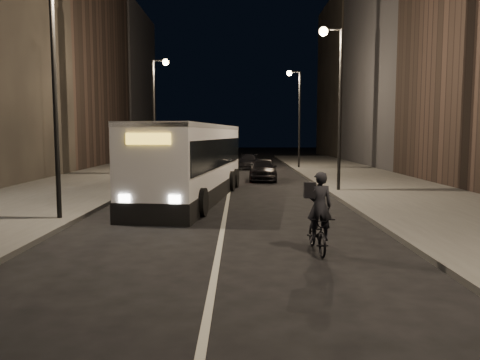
{
  "coord_description": "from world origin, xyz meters",
  "views": [
    {
      "loc": [
        0.53,
        -11.72,
        3.02
      ],
      "look_at": [
        0.55,
        3.54,
        1.5
      ],
      "focal_mm": 35.0,
      "sensor_mm": 36.0,
      "label": 1
    }
  ],
  "objects_px": {
    "streetlight_right_far": "(296,106)",
    "car_near": "(263,169)",
    "car_mid": "(191,166)",
    "cyclist_on_bicycle": "(318,226)",
    "car_far": "(248,162)",
    "streetlight_left_near": "(62,62)",
    "streetlight_right_mid": "(335,87)",
    "city_bus": "(192,159)",
    "streetlight_left_far": "(157,101)"
  },
  "relations": [
    {
      "from": "city_bus",
      "to": "car_far",
      "type": "distance_m",
      "value": 19.01
    },
    {
      "from": "streetlight_right_mid",
      "to": "streetlight_right_far",
      "type": "bearing_deg",
      "value": 90.0
    },
    {
      "from": "car_mid",
      "to": "car_far",
      "type": "distance_m",
      "value": 7.52
    },
    {
      "from": "streetlight_left_far",
      "to": "cyclist_on_bicycle",
      "type": "bearing_deg",
      "value": -70.38
    },
    {
      "from": "car_near",
      "to": "streetlight_right_mid",
      "type": "bearing_deg",
      "value": -59.79
    },
    {
      "from": "streetlight_right_far",
      "to": "streetlight_left_far",
      "type": "relative_size",
      "value": 1.0
    },
    {
      "from": "car_near",
      "to": "streetlight_right_far",
      "type": "bearing_deg",
      "value": 74.23
    },
    {
      "from": "streetlight_right_far",
      "to": "car_mid",
      "type": "height_order",
      "value": "streetlight_right_far"
    },
    {
      "from": "city_bus",
      "to": "car_near",
      "type": "distance_m",
      "value": 9.47
    },
    {
      "from": "streetlight_left_far",
      "to": "cyclist_on_bicycle",
      "type": "height_order",
      "value": "streetlight_left_far"
    },
    {
      "from": "streetlight_left_near",
      "to": "cyclist_on_bicycle",
      "type": "height_order",
      "value": "streetlight_left_near"
    },
    {
      "from": "car_near",
      "to": "car_mid",
      "type": "distance_m",
      "value": 6.39
    },
    {
      "from": "streetlight_left_far",
      "to": "cyclist_on_bicycle",
      "type": "distance_m",
      "value": 23.88
    },
    {
      "from": "car_mid",
      "to": "streetlight_left_near",
      "type": "bearing_deg",
      "value": 82.45
    },
    {
      "from": "city_bus",
      "to": "car_mid",
      "type": "xyz_separation_m",
      "value": [
        -1.36,
        12.57,
        -1.22
      ]
    },
    {
      "from": "streetlight_right_mid",
      "to": "city_bus",
      "type": "relative_size",
      "value": 0.63
    },
    {
      "from": "streetlight_left_near",
      "to": "car_mid",
      "type": "relative_size",
      "value": 2.09
    },
    {
      "from": "streetlight_right_far",
      "to": "car_mid",
      "type": "distance_m",
      "value": 11.16
    },
    {
      "from": "streetlight_right_far",
      "to": "streetlight_left_near",
      "type": "height_order",
      "value": "same"
    },
    {
      "from": "streetlight_left_near",
      "to": "streetlight_right_far",
      "type": "bearing_deg",
      "value": 66.04
    },
    {
      "from": "cyclist_on_bicycle",
      "to": "car_far",
      "type": "relative_size",
      "value": 0.49
    },
    {
      "from": "streetlight_right_mid",
      "to": "car_near",
      "type": "distance_m",
      "value": 8.5
    },
    {
      "from": "streetlight_left_near",
      "to": "car_mid",
      "type": "bearing_deg",
      "value": 82.69
    },
    {
      "from": "city_bus",
      "to": "car_near",
      "type": "height_order",
      "value": "city_bus"
    },
    {
      "from": "streetlight_right_mid",
      "to": "city_bus",
      "type": "distance_m",
      "value": 8.13
    },
    {
      "from": "cyclist_on_bicycle",
      "to": "car_mid",
      "type": "height_order",
      "value": "cyclist_on_bicycle"
    },
    {
      "from": "streetlight_right_mid",
      "to": "cyclist_on_bicycle",
      "type": "bearing_deg",
      "value": -103.08
    },
    {
      "from": "streetlight_right_far",
      "to": "car_far",
      "type": "xyz_separation_m",
      "value": [
        -4.02,
        0.44,
        -4.74
      ]
    },
    {
      "from": "streetlight_left_near",
      "to": "car_mid",
      "type": "height_order",
      "value": "streetlight_left_near"
    },
    {
      "from": "cyclist_on_bicycle",
      "to": "car_near",
      "type": "bearing_deg",
      "value": 88.29
    },
    {
      "from": "streetlight_right_far",
      "to": "car_mid",
      "type": "relative_size",
      "value": 2.09
    },
    {
      "from": "streetlight_right_far",
      "to": "streetlight_left_far",
      "type": "height_order",
      "value": "same"
    },
    {
      "from": "streetlight_left_near",
      "to": "cyclist_on_bicycle",
      "type": "xyz_separation_m",
      "value": [
        7.86,
        -4.06,
        -4.67
      ]
    },
    {
      "from": "streetlight_right_mid",
      "to": "streetlight_left_near",
      "type": "distance_m",
      "value": 13.33
    },
    {
      "from": "streetlight_right_far",
      "to": "car_far",
      "type": "height_order",
      "value": "streetlight_right_far"
    },
    {
      "from": "streetlight_left_near",
      "to": "car_near",
      "type": "bearing_deg",
      "value": 62.72
    },
    {
      "from": "streetlight_right_mid",
      "to": "streetlight_right_far",
      "type": "distance_m",
      "value": 16.0
    },
    {
      "from": "streetlight_left_near",
      "to": "cyclist_on_bicycle",
      "type": "distance_m",
      "value": 10.0
    },
    {
      "from": "streetlight_left_near",
      "to": "car_near",
      "type": "xyz_separation_m",
      "value": [
        7.39,
        14.34,
        -4.62
      ]
    },
    {
      "from": "car_near",
      "to": "streetlight_left_near",
      "type": "bearing_deg",
      "value": -114.34
    },
    {
      "from": "streetlight_left_far",
      "to": "city_bus",
      "type": "xyz_separation_m",
      "value": [
        3.7,
        -12.31,
        -3.5
      ]
    },
    {
      "from": "streetlight_right_mid",
      "to": "cyclist_on_bicycle",
      "type": "distance_m",
      "value": 13.23
    },
    {
      "from": "streetlight_right_mid",
      "to": "car_mid",
      "type": "bearing_deg",
      "value": 129.04
    },
    {
      "from": "streetlight_left_near",
      "to": "car_near",
      "type": "height_order",
      "value": "streetlight_left_near"
    },
    {
      "from": "streetlight_right_mid",
      "to": "streetlight_left_far",
      "type": "height_order",
      "value": "same"
    },
    {
      "from": "streetlight_left_far",
      "to": "car_mid",
      "type": "distance_m",
      "value": 5.28
    },
    {
      "from": "car_near",
      "to": "car_mid",
      "type": "bearing_deg",
      "value": 145.12
    },
    {
      "from": "streetlight_right_far",
      "to": "streetlight_right_mid",
      "type": "bearing_deg",
      "value": -90.0
    },
    {
      "from": "cyclist_on_bicycle",
      "to": "car_near",
      "type": "distance_m",
      "value": 18.4
    },
    {
      "from": "streetlight_right_far",
      "to": "car_near",
      "type": "xyz_separation_m",
      "value": [
        -3.27,
        -9.66,
        -4.62
      ]
    }
  ]
}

